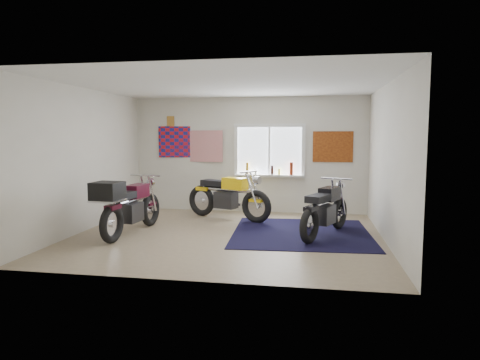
% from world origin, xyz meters
% --- Properties ---
extents(ground, '(5.50, 5.50, 0.00)m').
position_xyz_m(ground, '(0.00, 0.00, 0.00)').
color(ground, '#9E896B').
rests_on(ground, ground).
extents(room_shell, '(5.50, 5.50, 5.50)m').
position_xyz_m(room_shell, '(0.00, 0.00, 1.64)').
color(room_shell, white).
rests_on(room_shell, ground).
extents(navy_rug, '(2.64, 2.74, 0.01)m').
position_xyz_m(navy_rug, '(1.32, 0.38, 0.01)').
color(navy_rug, black).
rests_on(navy_rug, ground).
extents(window_assembly, '(1.66, 0.17, 1.26)m').
position_xyz_m(window_assembly, '(0.50, 2.47, 1.37)').
color(window_assembly, white).
rests_on(window_assembly, room_shell).
extents(oil_bottles, '(1.11, 0.09, 0.30)m').
position_xyz_m(oil_bottles, '(0.61, 2.40, 1.03)').
color(oil_bottles, '#916615').
rests_on(oil_bottles, window_assembly).
extents(flag_display, '(1.60, 0.10, 1.17)m').
position_xyz_m(flag_display, '(-1.90, 2.48, 2.15)').
color(flag_display, red).
rests_on(flag_display, room_shell).
extents(triumph_poster, '(0.90, 0.03, 0.70)m').
position_xyz_m(triumph_poster, '(1.95, 2.48, 1.55)').
color(triumph_poster, '#A54C14').
rests_on(triumph_poster, room_shell).
extents(yellow_triumph, '(2.02, 1.02, 1.08)m').
position_xyz_m(yellow_triumph, '(-0.30, 1.47, 0.48)').
color(yellow_triumph, black).
rests_on(yellow_triumph, ground).
extents(black_chrome_bike, '(0.95, 1.87, 1.02)m').
position_xyz_m(black_chrome_bike, '(1.74, 0.26, 0.45)').
color(black_chrome_bike, black).
rests_on(black_chrome_bike, navy_rug).
extents(maroon_tourer, '(0.68, 2.09, 1.06)m').
position_xyz_m(maroon_tourer, '(-1.77, -0.34, 0.55)').
color(maroon_tourer, black).
rests_on(maroon_tourer, ground).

